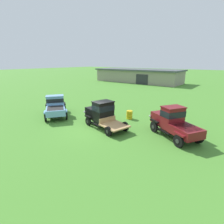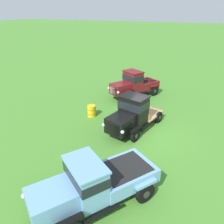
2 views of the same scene
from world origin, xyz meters
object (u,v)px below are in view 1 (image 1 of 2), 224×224
object	(u,v)px
vintage_truck_second_in_line	(102,113)
vintage_truck_midrow_center	(173,122)
vintage_truck_foreground_near	(56,106)
oil_drum_beside_row	(129,115)
farm_shed	(138,75)

from	to	relation	value
vintage_truck_second_in_line	vintage_truck_midrow_center	distance (m)	5.89
vintage_truck_foreground_near	vintage_truck_second_in_line	distance (m)	5.94
vintage_truck_foreground_near	vintage_truck_second_in_line	xyz separation A→B (m)	(5.92, 0.55, 0.11)
oil_drum_beside_row	vintage_truck_second_in_line	bearing A→B (deg)	-104.32
vintage_truck_second_in_line	oil_drum_beside_row	distance (m)	3.39
vintage_truck_foreground_near	vintage_truck_midrow_center	world-z (taller)	vintage_truck_midrow_center
vintage_truck_midrow_center	oil_drum_beside_row	xyz separation A→B (m)	(-4.82, 1.50, -0.71)
vintage_truck_second_in_line	vintage_truck_midrow_center	bearing A→B (deg)	16.82
farm_shed	vintage_truck_foreground_near	distance (m)	32.92
farm_shed	vintage_truck_foreground_near	bearing A→B (deg)	-75.23
vintage_truck_midrow_center	oil_drum_beside_row	bearing A→B (deg)	162.68
farm_shed	vintage_truck_midrow_center	world-z (taller)	farm_shed
vintage_truck_midrow_center	vintage_truck_foreground_near	bearing A→B (deg)	-168.98
farm_shed	vintage_truck_second_in_line	xyz separation A→B (m)	(14.31, -31.28, -0.59)
vintage_truck_foreground_near	oil_drum_beside_row	world-z (taller)	vintage_truck_foreground_near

